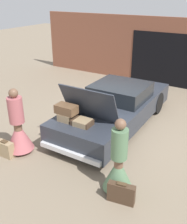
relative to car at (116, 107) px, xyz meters
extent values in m
plane|color=#7F705B|center=(0.00, 0.00, -0.56)|extent=(40.00, 40.00, 0.00)
cube|color=brown|center=(0.00, 4.43, 0.84)|extent=(12.00, 0.12, 2.80)
cube|color=black|center=(0.00, 4.36, 0.54)|extent=(2.80, 0.02, 2.20)
cube|color=#2D333D|center=(0.00, 0.00, -0.09)|extent=(1.79, 4.69, 0.58)
cube|color=#1E2328|center=(0.00, 0.28, 0.42)|extent=(1.58, 1.50, 0.44)
cylinder|color=black|center=(-0.82, 1.45, -0.20)|extent=(0.18, 0.71, 0.71)
cylinder|color=black|center=(0.83, 1.45, -0.20)|extent=(0.18, 0.71, 0.71)
cylinder|color=black|center=(-0.82, -1.41, -0.20)|extent=(0.18, 0.71, 0.71)
cylinder|color=black|center=(0.83, -1.41, -0.20)|extent=(0.18, 0.71, 0.71)
cube|color=silver|center=(0.00, -2.38, -0.28)|extent=(1.70, 0.10, 0.12)
cube|color=#2D333D|center=(0.00, -1.49, 0.65)|extent=(1.52, 0.44, 0.91)
cube|color=#9E8460|center=(-0.48, -1.79, 0.30)|extent=(0.36, 0.34, 0.20)
cube|color=#473323|center=(-0.01, -1.79, 0.27)|extent=(0.49, 0.35, 0.13)
cube|color=brown|center=(-0.48, -1.79, 0.51)|extent=(0.53, 0.32, 0.22)
cube|color=#9E8460|center=(0.00, -1.79, 0.27)|extent=(0.37, 0.37, 0.14)
cylinder|color=brown|center=(-1.38, -2.60, -0.15)|extent=(0.20, 0.20, 0.82)
cone|color=#B25B60|center=(-1.38, -2.60, -0.11)|extent=(0.69, 0.69, 0.74)
cylinder|color=#B25B60|center=(-1.38, -2.60, 0.59)|extent=(0.36, 0.36, 0.65)
sphere|color=brown|center=(-1.38, -2.60, 1.02)|extent=(0.22, 0.22, 0.22)
cylinder|color=brown|center=(1.39, -2.62, -0.16)|extent=(0.18, 0.18, 0.79)
cone|color=#567A56|center=(1.39, -2.62, -0.12)|extent=(0.62, 0.62, 0.71)
cylinder|color=#567A56|center=(1.39, -2.62, 0.55)|extent=(0.32, 0.32, 0.63)
sphere|color=brown|center=(1.39, -2.62, 0.97)|extent=(0.21, 0.21, 0.21)
cube|color=#9E8460|center=(-1.53, -2.95, -0.36)|extent=(0.46, 0.20, 0.39)
cube|color=#4C3823|center=(-1.53, -2.95, -0.14)|extent=(0.16, 0.12, 0.02)
cube|color=#473323|center=(1.59, -2.89, -0.35)|extent=(0.55, 0.23, 0.42)
cube|color=#4C3823|center=(1.59, -2.89, -0.12)|extent=(0.20, 0.11, 0.02)
camera|label=1|loc=(3.16, -6.49, 3.18)|focal=42.00mm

